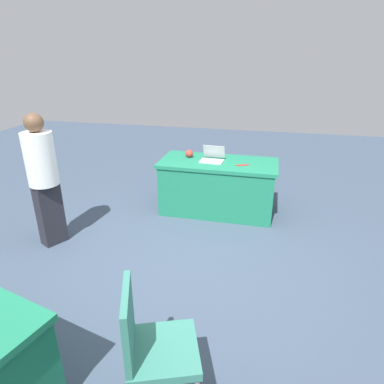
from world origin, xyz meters
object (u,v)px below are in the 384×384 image
(laptop_silver, at_px, (212,158))
(scissors_red, at_px, (243,165))
(person_attendee_standing, at_px, (43,175))
(yarn_ball, at_px, (189,154))
(chair_aisle, at_px, (151,343))
(table_foreground, at_px, (218,186))

(laptop_silver, height_order, scissors_red, laptop_silver)
(person_attendee_standing, bearing_deg, yarn_ball, 164.51)
(laptop_silver, relative_size, scissors_red, 1.86)
(person_attendee_standing, relative_size, laptop_silver, 4.78)
(chair_aisle, height_order, scissors_red, chair_aisle)
(chair_aisle, bearing_deg, person_attendee_standing, -152.19)
(laptop_silver, bearing_deg, person_attendee_standing, 41.74)
(chair_aisle, relative_size, yarn_ball, 8.28)
(chair_aisle, bearing_deg, scissors_red, 154.26)
(table_foreground, bearing_deg, laptop_silver, -3.02)
(person_attendee_standing, distance_m, scissors_red, 2.53)
(laptop_silver, xyz_separation_m, scissors_red, (-0.44, 0.11, -0.04))
(chair_aisle, xyz_separation_m, scissors_red, (-0.28, -2.97, 0.23))
(laptop_silver, height_order, yarn_ball, laptop_silver)
(yarn_ball, bearing_deg, chair_aisle, 99.31)
(yarn_ball, bearing_deg, table_foreground, 167.23)
(person_attendee_standing, height_order, scissors_red, person_attendee_standing)
(table_foreground, xyz_separation_m, laptop_silver, (0.09, -0.00, 0.42))
(table_foreground, height_order, chair_aisle, chair_aisle)
(table_foreground, bearing_deg, person_attendee_standing, 36.47)
(laptop_silver, bearing_deg, scissors_red, 170.16)
(laptop_silver, distance_m, yarn_ball, 0.38)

